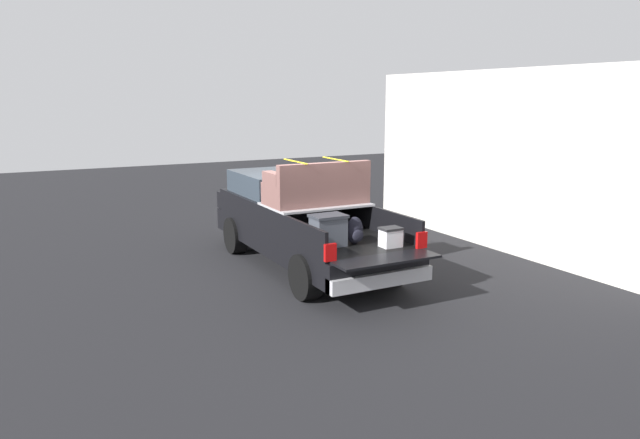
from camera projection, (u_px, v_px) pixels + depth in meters
ground_plane at (306, 267)px, 12.11m from camera, size 40.00×40.00×0.00m
pickup_truck at (298, 218)px, 12.22m from camera, size 6.05×2.06×2.23m
building_facade at (507, 161)px, 13.16m from camera, size 9.16×0.36×4.00m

